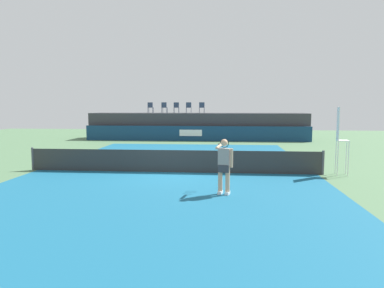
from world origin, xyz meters
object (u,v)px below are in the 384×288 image
(spectator_chair_left, at_px, (164,107))
(umpire_chair, at_px, (340,136))
(tennis_player, at_px, (224,164))
(spectator_chair_far_left, at_px, (150,107))
(spectator_chair_center, at_px, (176,107))
(spectator_chair_far_right, at_px, (202,107))
(net_post_near, at_px, (33,159))
(spectator_chair_right, at_px, (189,107))
(net_post_far, at_px, (323,163))
(tennis_ball, at_px, (219,157))

(spectator_chair_left, distance_m, umpire_chair, 18.00)
(tennis_player, bearing_deg, spectator_chair_left, 104.91)
(spectator_chair_far_left, height_order, spectator_chair_left, same)
(spectator_chair_far_left, bearing_deg, spectator_chair_center, -1.80)
(spectator_chair_far_right, bearing_deg, tennis_player, -84.42)
(spectator_chair_left, xyz_separation_m, tennis_player, (4.99, -18.74, -1.73))
(spectator_chair_far_right, distance_m, net_post_near, 16.49)
(spectator_chair_far_left, relative_size, spectator_chair_left, 1.00)
(umpire_chair, xyz_separation_m, net_post_near, (-13.03, -0.01, -1.09))
(umpire_chair, relative_size, tennis_player, 1.56)
(spectator_chair_right, bearing_deg, net_post_far, -65.19)
(spectator_chair_far_left, distance_m, spectator_chair_far_right, 4.45)
(spectator_chair_far_right, distance_m, tennis_ball, 10.98)
(net_post_far, bearing_deg, spectator_chair_center, 117.62)
(net_post_far, bearing_deg, net_post_near, 180.00)
(net_post_near, xyz_separation_m, net_post_far, (12.40, 0.00, 0.00))
(spectator_chair_center, height_order, umpire_chair, spectator_chair_center)
(spectator_chair_far_right, distance_m, tennis_player, 18.72)
(umpire_chair, distance_m, tennis_ball, 6.80)
(spectator_chair_right, bearing_deg, spectator_chair_center, 163.85)
(net_post_far, bearing_deg, tennis_ball, 134.18)
(spectator_chair_far_right, bearing_deg, net_post_near, -113.60)
(spectator_chair_center, height_order, spectator_chair_right, same)
(tennis_player, bearing_deg, spectator_chair_far_right, 95.58)
(spectator_chair_left, relative_size, net_post_far, 0.89)
(net_post_near, xyz_separation_m, tennis_player, (8.35, -3.58, 0.46))
(umpire_chair, height_order, tennis_player, umpire_chair)
(net_post_far, bearing_deg, spectator_chair_far_left, 123.66)
(tennis_ball, bearing_deg, net_post_near, -151.32)
(spectator_chair_left, bearing_deg, spectator_chair_far_left, 167.21)
(spectator_chair_far_left, height_order, spectator_chair_far_right, same)
(tennis_player, distance_m, tennis_ball, 8.07)
(spectator_chair_center, relative_size, spectator_chair_right, 1.00)
(spectator_chair_center, height_order, net_post_far, spectator_chair_center)
(spectator_chair_far_left, distance_m, umpire_chair, 18.93)
(spectator_chair_left, distance_m, spectator_chair_right, 2.08)
(spectator_chair_far_right, bearing_deg, tennis_ball, -81.62)
(spectator_chair_left, bearing_deg, tennis_player, -75.09)
(spectator_chair_far_left, xyz_separation_m, spectator_chair_center, (2.24, -0.07, 0.00))
(umpire_chair, relative_size, tennis_ball, 40.59)
(spectator_chair_far_left, distance_m, spectator_chair_right, 3.34)
(spectator_chair_far_right, bearing_deg, spectator_chair_center, 169.68)
(spectator_chair_left, relative_size, tennis_ball, 13.06)
(spectator_chair_far_left, height_order, tennis_ball, spectator_chair_far_left)
(spectator_chair_right, height_order, umpire_chair, spectator_chair_right)
(spectator_chair_far_right, height_order, umpire_chair, spectator_chair_far_right)
(net_post_near, bearing_deg, net_post_far, 0.00)
(spectator_chair_left, height_order, spectator_chair_far_right, same)
(umpire_chair, bearing_deg, spectator_chair_far_right, 113.46)
(spectator_chair_far_left, xyz_separation_m, tennis_ball, (5.98, -11.01, -2.66))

